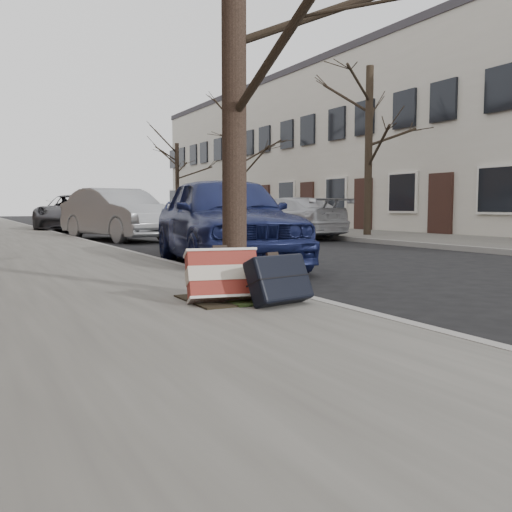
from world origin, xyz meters
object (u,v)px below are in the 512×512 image
suitcase_navy (279,279)px  car_near_front (225,219)px  suitcase_red (222,276)px  car_near_mid (119,214)px

suitcase_navy → car_near_front: car_near_front is taller
suitcase_red → car_near_front: car_near_front is taller
suitcase_red → car_near_mid: car_near_mid is taller
car_near_front → car_near_mid: size_ratio=0.99×
suitcase_navy → suitcase_red: bearing=125.1°
suitcase_red → suitcase_navy: 0.54m
suitcase_red → suitcase_navy: bearing=-30.7°
suitcase_red → suitcase_navy: (0.40, -0.36, -0.01)m
car_near_front → car_near_mid: bearing=98.3°
car_near_mid → suitcase_navy: bearing=-111.7°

